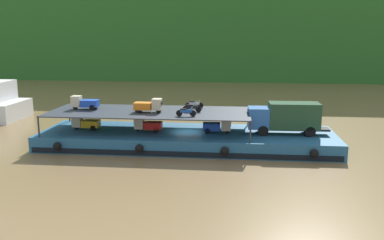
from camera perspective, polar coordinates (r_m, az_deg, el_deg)
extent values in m
plane|color=brown|center=(41.63, -0.67, -3.63)|extent=(400.00, 400.00, 0.00)
cube|color=#286023|center=(113.53, 3.77, 15.64)|extent=(124.86, 30.42, 37.90)
cube|color=#23567A|center=(41.44, -0.67, -2.63)|extent=(29.24, 8.31, 1.50)
cube|color=black|center=(37.55, -1.41, -4.78)|extent=(28.66, 0.06, 0.50)
sphere|color=black|center=(40.39, -18.18, -3.45)|extent=(0.76, 0.76, 0.76)
sphere|color=black|center=(37.90, -7.33, -3.93)|extent=(0.76, 0.76, 0.76)
sphere|color=black|center=(36.92, 4.57, -4.29)|extent=(0.76, 0.76, 0.76)
sphere|color=black|center=(37.57, 16.58, -4.47)|extent=(0.76, 0.76, 0.76)
cube|color=#285BA3|center=(40.66, 9.19, 0.34)|extent=(2.06, 2.24, 2.00)
cube|color=#192833|center=(40.52, 7.76, 0.85)|extent=(0.11, 1.84, 0.60)
cube|color=#234228|center=(41.03, 13.94, 0.60)|extent=(4.86, 2.43, 2.50)
cube|color=black|center=(41.29, 13.85, -1.17)|extent=(6.83, 1.56, 0.20)
cylinder|color=black|center=(41.90, 9.58, -0.88)|extent=(1.01, 0.31, 1.00)
cylinder|color=black|center=(39.94, 9.83, -1.50)|extent=(1.01, 0.31, 1.00)
cylinder|color=black|center=(42.53, 15.55, -0.96)|extent=(1.01, 0.31, 1.00)
cylinder|color=black|center=(40.60, 16.08, -1.58)|extent=(1.01, 0.31, 1.00)
cylinder|color=#2D333D|center=(44.40, 7.78, 0.54)|extent=(0.16, 0.16, 2.00)
cylinder|color=#2D333D|center=(37.22, 8.10, -1.62)|extent=(0.16, 0.16, 2.00)
cylinder|color=#2D333D|center=(48.05, -16.65, 1.00)|extent=(0.16, 0.16, 2.00)
cylinder|color=#2D333D|center=(41.50, -20.50, -0.87)|extent=(0.16, 0.16, 2.00)
cube|color=#2D333D|center=(41.47, -5.90, 1.14)|extent=(20.04, 7.51, 0.10)
cube|color=gold|center=(43.27, -13.84, -0.48)|extent=(1.71, 1.21, 0.70)
cube|color=beige|center=(43.73, -15.58, -0.18)|extent=(0.90, 1.00, 1.10)
cube|color=#19232D|center=(43.88, -16.16, -0.02)|extent=(0.04, 0.85, 0.38)
cylinder|color=black|center=(43.90, -15.72, -0.88)|extent=(0.56, 0.14, 0.56)
cylinder|color=black|center=(43.70, -13.09, -0.80)|extent=(0.56, 0.14, 0.56)
cylinder|color=black|center=(42.72, -13.56, -1.10)|extent=(0.56, 0.14, 0.56)
cube|color=red|center=(41.36, -5.40, -0.74)|extent=(1.71, 1.21, 0.70)
cube|color=beige|center=(41.62, -7.30, -0.43)|extent=(0.91, 1.01, 1.10)
cube|color=#19232D|center=(41.71, -7.93, -0.26)|extent=(0.05, 0.85, 0.38)
cylinder|color=black|center=(41.77, -7.48, -1.16)|extent=(0.56, 0.14, 0.56)
cylinder|color=black|center=(41.86, -4.71, -1.07)|extent=(0.56, 0.14, 0.56)
cylinder|color=black|center=(40.85, -5.00, -1.40)|extent=(0.56, 0.14, 0.56)
cube|color=#1E47B7|center=(40.72, 2.74, -0.90)|extent=(1.75, 1.27, 0.70)
cube|color=beige|center=(40.69, 4.72, -0.65)|extent=(0.94, 1.04, 1.10)
cube|color=#19232D|center=(40.68, 5.38, -0.51)|extent=(0.08, 0.85, 0.38)
cylinder|color=black|center=(40.81, 4.92, -1.41)|extent=(0.57, 0.16, 0.56)
cylinder|color=black|center=(40.29, 2.16, -1.54)|extent=(0.57, 0.16, 0.56)
cylinder|color=black|center=(41.32, 2.19, -1.21)|extent=(0.57, 0.16, 0.56)
cube|color=#1E47B7|center=(43.56, -13.98, 2.27)|extent=(1.73, 1.24, 0.70)
cube|color=beige|center=(43.99, -15.72, 2.53)|extent=(0.92, 1.02, 1.10)
cube|color=#19232D|center=(44.14, -16.31, 2.67)|extent=(0.06, 0.85, 0.38)
cylinder|color=black|center=(44.13, -15.87, 1.83)|extent=(0.56, 0.15, 0.56)
cylinder|color=black|center=(43.99, -13.25, 1.93)|extent=(0.56, 0.15, 0.56)
cylinder|color=black|center=(42.99, -13.67, 1.69)|extent=(0.56, 0.15, 0.56)
cube|color=orange|center=(40.90, -6.80, 1.94)|extent=(1.70, 1.20, 0.70)
cube|color=#C6B793|center=(40.58, -4.87, 2.19)|extent=(0.90, 1.00, 1.10)
cube|color=#19232D|center=(40.47, -4.22, 2.33)|extent=(0.04, 0.85, 0.38)
cylinder|color=black|center=(40.64, -4.65, 1.42)|extent=(0.56, 0.14, 0.56)
cylinder|color=black|center=(40.54, -7.50, 1.34)|extent=(0.56, 0.14, 0.56)
cylinder|color=black|center=(41.56, -7.16, 1.60)|extent=(0.56, 0.14, 0.56)
cylinder|color=black|center=(38.53, 0.14, 0.93)|extent=(0.60, 0.12, 0.60)
cylinder|color=black|center=(38.64, -1.79, 0.95)|extent=(0.60, 0.12, 0.60)
cube|color=#1E4C99|center=(38.54, -0.83, 1.26)|extent=(1.11, 0.24, 0.28)
cube|color=black|center=(38.53, -1.20, 1.53)|extent=(0.61, 0.22, 0.12)
cylinder|color=#B2B2B7|center=(38.43, -0.01, 1.73)|extent=(0.06, 0.55, 0.04)
cylinder|color=black|center=(40.61, 0.90, 1.48)|extent=(0.61, 0.17, 0.60)
cylinder|color=black|center=(40.88, -0.89, 1.55)|extent=(0.61, 0.17, 0.60)
cube|color=black|center=(40.71, 0.00, 1.82)|extent=(1.12, 0.32, 0.28)
cube|color=black|center=(40.73, -0.34, 2.08)|extent=(0.62, 0.26, 0.12)
cylinder|color=#B2B2B7|center=(40.54, 0.76, 2.25)|extent=(0.10, 0.55, 0.04)
cylinder|color=black|center=(42.92, 1.20, 2.03)|extent=(0.60, 0.12, 0.60)
cylinder|color=black|center=(42.99, -0.53, 2.05)|extent=(0.60, 0.12, 0.60)
cube|color=#B7B7BC|center=(42.92, 0.33, 2.33)|extent=(1.11, 0.25, 0.28)
cube|color=black|center=(42.90, 0.00, 2.57)|extent=(0.61, 0.22, 0.12)
cylinder|color=#B2B2B7|center=(42.84, 1.07, 2.76)|extent=(0.06, 0.55, 0.04)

